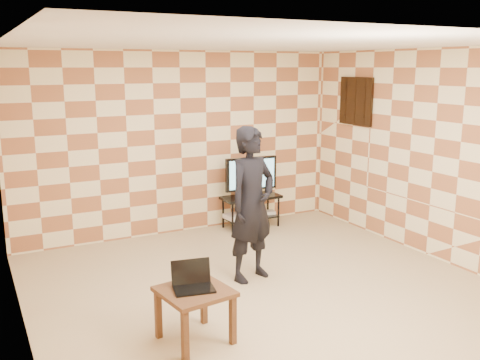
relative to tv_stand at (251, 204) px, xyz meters
name	(u,v)px	position (x,y,z in m)	size (l,w,h in m)	color
floor	(264,289)	(-1.01, -2.18, -0.36)	(5.00, 5.00, 0.00)	tan
wall_back	(181,143)	(-1.01, 0.32, 0.99)	(5.00, 0.02, 2.70)	#F7E8B5
wall_front	(452,236)	(-1.01, -4.68, 0.99)	(5.00, 0.02, 2.70)	#F7E8B5
wall_left	(16,198)	(-3.51, -2.18, 0.99)	(0.02, 5.00, 2.70)	#F7E8B5
wall_right	(434,155)	(1.49, -2.18, 0.99)	(0.02, 5.00, 2.70)	#F7E8B5
ceiling	(267,43)	(-1.01, -2.18, 2.34)	(5.00, 5.00, 0.02)	white
wall_art	(356,101)	(1.46, -0.63, 1.59)	(0.04, 0.72, 0.72)	black
tv_stand	(251,204)	(0.00, 0.00, 0.00)	(0.91, 0.41, 0.50)	black
tv	(251,175)	(0.00, 0.00, 0.47)	(0.84, 0.17, 0.61)	black
dvd_player	(238,216)	(-0.22, 0.00, -0.16)	(0.40, 0.29, 0.07)	silver
game_console	(268,212)	(0.31, 0.00, -0.17)	(0.21, 0.16, 0.05)	silver
side_table	(195,299)	(-2.14, -2.89, 0.05)	(0.67, 0.67, 0.50)	#3D2714
laptop	(193,282)	(-2.14, -2.85, 0.19)	(0.41, 0.35, 0.24)	black
person	(252,204)	(-0.97, -1.81, 0.54)	(0.66, 0.43, 1.81)	black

